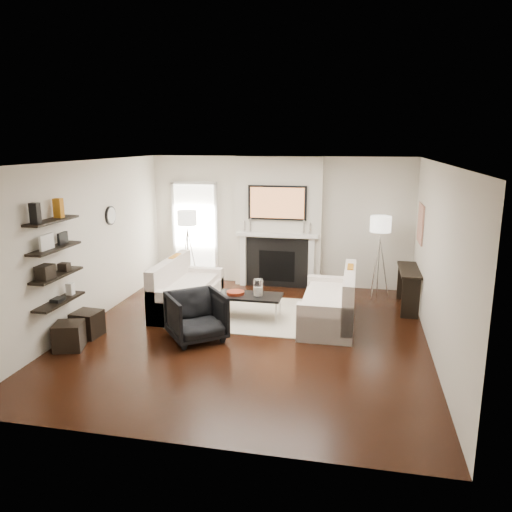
% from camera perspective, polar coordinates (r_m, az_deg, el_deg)
% --- Properties ---
extents(room_envelope, '(6.00, 6.00, 6.00)m').
position_cam_1_polar(room_envelope, '(7.61, -0.92, 0.47)').
color(room_envelope, black).
rests_on(room_envelope, ground).
extents(chimney_breast, '(1.80, 0.25, 2.70)m').
position_cam_1_polar(chimney_breast, '(10.38, 2.57, 3.85)').
color(chimney_breast, silver).
rests_on(chimney_breast, floor).
extents(fireplace_surround, '(1.30, 0.02, 1.04)m').
position_cam_1_polar(fireplace_surround, '(10.42, 2.40, -0.78)').
color(fireplace_surround, black).
rests_on(fireplace_surround, floor).
extents(firebox, '(0.75, 0.02, 0.65)m').
position_cam_1_polar(firebox, '(10.43, 2.39, -1.16)').
color(firebox, black).
rests_on(firebox, floor).
extents(mantel_pilaster_l, '(0.12, 0.08, 1.10)m').
position_cam_1_polar(mantel_pilaster_l, '(10.52, -1.49, -0.47)').
color(mantel_pilaster_l, white).
rests_on(mantel_pilaster_l, floor).
extents(mantel_pilaster_r, '(0.12, 0.08, 1.10)m').
position_cam_1_polar(mantel_pilaster_r, '(10.29, 6.33, -0.85)').
color(mantel_pilaster_r, white).
rests_on(mantel_pilaster_r, floor).
extents(mantel_shelf, '(1.70, 0.18, 0.07)m').
position_cam_1_polar(mantel_shelf, '(10.24, 2.39, 2.42)').
color(mantel_shelf, white).
rests_on(mantel_shelf, chimney_breast).
extents(tv_body, '(1.20, 0.06, 0.70)m').
position_cam_1_polar(tv_body, '(10.17, 2.45, 6.10)').
color(tv_body, black).
rests_on(tv_body, chimney_breast).
extents(tv_screen, '(1.10, 0.00, 0.62)m').
position_cam_1_polar(tv_screen, '(10.14, 2.42, 6.08)').
color(tv_screen, '#BF723F').
rests_on(tv_screen, tv_body).
extents(candlestick_l_tall, '(0.04, 0.04, 0.30)m').
position_cam_1_polar(candlestick_l_tall, '(10.32, -0.61, 3.55)').
color(candlestick_l_tall, silver).
rests_on(candlestick_l_tall, mantel_shelf).
extents(candlestick_l_short, '(0.04, 0.04, 0.24)m').
position_cam_1_polar(candlestick_l_short, '(10.36, -1.31, 3.41)').
color(candlestick_l_short, silver).
rests_on(candlestick_l_short, mantel_shelf).
extents(candlestick_r_tall, '(0.04, 0.04, 0.30)m').
position_cam_1_polar(candlestick_r_tall, '(10.15, 5.48, 3.33)').
color(candlestick_r_tall, silver).
rests_on(candlestick_r_tall, mantel_shelf).
extents(candlestick_r_short, '(0.04, 0.04, 0.24)m').
position_cam_1_polar(candlestick_r_short, '(10.14, 6.20, 3.13)').
color(candlestick_r_short, silver).
rests_on(candlestick_r_short, mantel_shelf).
extents(hallway_panel, '(0.90, 0.02, 2.10)m').
position_cam_1_polar(hallway_panel, '(10.98, -6.94, 2.68)').
color(hallway_panel, white).
rests_on(hallway_panel, floor).
extents(door_trim_l, '(0.06, 0.06, 2.16)m').
position_cam_1_polar(door_trim_l, '(11.12, -9.32, 2.73)').
color(door_trim_l, white).
rests_on(door_trim_l, floor).
extents(door_trim_r, '(0.06, 0.06, 2.16)m').
position_cam_1_polar(door_trim_r, '(10.82, -4.56, 2.58)').
color(door_trim_r, white).
rests_on(door_trim_r, floor).
extents(door_trim_top, '(1.02, 0.06, 0.06)m').
position_cam_1_polar(door_trim_top, '(10.82, -7.13, 8.29)').
color(door_trim_top, white).
rests_on(door_trim_top, wall_back).
extents(rug, '(2.60, 2.00, 0.01)m').
position_cam_1_polar(rug, '(8.92, -0.30, -6.61)').
color(rug, '#C1B59E').
rests_on(rug, floor).
extents(loveseat_left_base, '(0.85, 1.80, 0.42)m').
position_cam_1_polar(loveseat_left_base, '(9.13, -7.79, -4.92)').
color(loveseat_left_base, silver).
rests_on(loveseat_left_base, floor).
extents(loveseat_left_back, '(0.18, 1.80, 0.80)m').
position_cam_1_polar(loveseat_left_back, '(9.15, -9.83, -2.88)').
color(loveseat_left_back, silver).
rests_on(loveseat_left_back, floor).
extents(loveseat_left_arm_n, '(0.85, 0.18, 0.60)m').
position_cam_1_polar(loveseat_left_arm_n, '(8.38, -9.65, -5.99)').
color(loveseat_left_arm_n, silver).
rests_on(loveseat_left_arm_n, floor).
extents(loveseat_left_arm_s, '(0.85, 0.18, 0.60)m').
position_cam_1_polar(loveseat_left_arm_s, '(9.83, -6.24, -3.01)').
color(loveseat_left_arm_s, silver).
rests_on(loveseat_left_arm_s, floor).
extents(loveseat_left_cushion, '(0.63, 1.44, 0.10)m').
position_cam_1_polar(loveseat_left_cushion, '(9.04, -7.54, -3.38)').
color(loveseat_left_cushion, silver).
rests_on(loveseat_left_cushion, loveseat_left_base).
extents(pillow_left_orange, '(0.10, 0.42, 0.42)m').
position_cam_1_polar(pillow_left_orange, '(9.37, -9.21, -1.19)').
color(pillow_left_orange, '#BC7117').
rests_on(pillow_left_orange, loveseat_left_cushion).
extents(pillow_left_charcoal, '(0.10, 0.40, 0.40)m').
position_cam_1_polar(pillow_left_charcoal, '(8.83, -10.59, -2.19)').
color(pillow_left_charcoal, black).
rests_on(pillow_left_charcoal, loveseat_left_cushion).
extents(loveseat_right_base, '(0.85, 1.80, 0.42)m').
position_cam_1_polar(loveseat_right_base, '(8.49, 8.22, -6.33)').
color(loveseat_right_base, silver).
rests_on(loveseat_right_base, floor).
extents(loveseat_right_back, '(0.18, 1.80, 0.80)m').
position_cam_1_polar(loveseat_right_back, '(8.38, 10.58, -4.41)').
color(loveseat_right_back, silver).
rests_on(loveseat_right_back, floor).
extents(loveseat_right_arm_n, '(0.85, 0.18, 0.60)m').
position_cam_1_polar(loveseat_right_arm_n, '(7.70, 7.84, -7.67)').
color(loveseat_right_arm_n, silver).
rests_on(loveseat_right_arm_n, floor).
extents(loveseat_right_arm_s, '(0.85, 0.18, 0.60)m').
position_cam_1_polar(loveseat_right_arm_s, '(9.23, 8.57, -4.16)').
color(loveseat_right_arm_s, silver).
rests_on(loveseat_right_arm_s, floor).
extents(loveseat_right_cushion, '(0.63, 1.44, 0.10)m').
position_cam_1_polar(loveseat_right_cushion, '(8.41, 7.93, -4.64)').
color(loveseat_right_cushion, silver).
rests_on(loveseat_right_cushion, loveseat_right_base).
extents(pillow_right_orange, '(0.10, 0.42, 0.42)m').
position_cam_1_polar(pillow_right_orange, '(8.61, 10.69, -2.52)').
color(pillow_right_orange, '#BC7117').
rests_on(pillow_right_orange, loveseat_right_cushion).
extents(pillow_right_charcoal, '(0.10, 0.40, 0.40)m').
position_cam_1_polar(pillow_right_charcoal, '(8.03, 10.58, -3.72)').
color(pillow_right_charcoal, black).
rests_on(pillow_right_charcoal, loveseat_right_cushion).
extents(coffee_table, '(1.10, 0.55, 0.04)m').
position_cam_1_polar(coffee_table, '(8.60, -0.74, -4.60)').
color(coffee_table, black).
rests_on(coffee_table, floor).
extents(coffee_leg_nw, '(0.02, 0.02, 0.38)m').
position_cam_1_polar(coffee_leg_nw, '(8.58, -4.33, -6.15)').
color(coffee_leg_nw, silver).
rests_on(coffee_leg_nw, floor).
extents(coffee_leg_ne, '(0.02, 0.02, 0.38)m').
position_cam_1_polar(coffee_leg_ne, '(8.37, 2.30, -6.62)').
color(coffee_leg_ne, silver).
rests_on(coffee_leg_ne, floor).
extents(coffee_leg_sw, '(0.02, 0.02, 0.38)m').
position_cam_1_polar(coffee_leg_sw, '(8.98, -3.56, -5.26)').
color(coffee_leg_sw, silver).
rests_on(coffee_leg_sw, floor).
extents(coffee_leg_se, '(0.02, 0.02, 0.38)m').
position_cam_1_polar(coffee_leg_se, '(8.78, 2.78, -5.68)').
color(coffee_leg_se, silver).
rests_on(coffee_leg_se, floor).
extents(hurricane_glass, '(0.17, 0.17, 0.29)m').
position_cam_1_polar(hurricane_glass, '(8.52, 0.24, -3.64)').
color(hurricane_glass, white).
rests_on(hurricane_glass, coffee_table).
extents(hurricane_candle, '(0.11, 0.11, 0.16)m').
position_cam_1_polar(hurricane_candle, '(8.54, 0.24, -4.06)').
color(hurricane_candle, white).
rests_on(hurricane_candle, coffee_table).
extents(copper_bowl, '(0.31, 0.31, 0.05)m').
position_cam_1_polar(copper_bowl, '(8.64, -2.36, -4.21)').
color(copper_bowl, '#A1321A').
rests_on(copper_bowl, coffee_table).
extents(armchair, '(1.09, 1.08, 0.82)m').
position_cam_1_polar(armchair, '(7.76, -6.83, -6.61)').
color(armchair, black).
rests_on(armchair, floor).
extents(lamp_left_post, '(0.02, 0.02, 1.20)m').
position_cam_1_polar(lamp_left_post, '(10.60, -7.75, -0.20)').
color(lamp_left_post, silver).
rests_on(lamp_left_post, floor).
extents(lamp_left_shade, '(0.40, 0.40, 0.30)m').
position_cam_1_polar(lamp_left_shade, '(10.44, -7.89, 4.34)').
color(lamp_left_shade, white).
rests_on(lamp_left_shade, lamp_left_post).
extents(lamp_left_leg_a, '(0.25, 0.02, 1.23)m').
position_cam_1_polar(lamp_left_leg_a, '(10.56, -7.18, -0.23)').
color(lamp_left_leg_a, silver).
rests_on(lamp_left_leg_a, floor).
extents(lamp_left_leg_b, '(0.14, 0.22, 1.23)m').
position_cam_1_polar(lamp_left_leg_b, '(10.71, -7.86, -0.08)').
color(lamp_left_leg_b, silver).
rests_on(lamp_left_leg_b, floor).
extents(lamp_left_leg_c, '(0.14, 0.22, 1.23)m').
position_cam_1_polar(lamp_left_leg_c, '(10.53, -8.20, -0.31)').
color(lamp_left_leg_c, silver).
rests_on(lamp_left_leg_c, floor).
extents(lamp_right_post, '(0.02, 0.02, 1.20)m').
position_cam_1_polar(lamp_right_post, '(10.03, 13.80, -1.23)').
color(lamp_right_post, silver).
rests_on(lamp_right_post, floor).
extents(lamp_right_shade, '(0.40, 0.40, 0.30)m').
position_cam_1_polar(lamp_right_shade, '(9.86, 14.06, 3.57)').
color(lamp_right_shade, white).
rests_on(lamp_right_shade, lamp_right_post).
extents(lamp_right_leg_a, '(0.25, 0.02, 1.23)m').
position_cam_1_polar(lamp_right_leg_a, '(10.03, 14.42, -1.26)').
color(lamp_right_leg_a, silver).
rests_on(lamp_right_leg_a, floor).
extents(lamp_right_leg_b, '(0.14, 0.22, 1.23)m').
position_cam_1_polar(lamp_right_leg_b, '(10.12, 13.47, -1.08)').
color(lamp_right_leg_b, silver).
rests_on(lamp_right_leg_b, floor).
extents(lamp_right_leg_c, '(0.14, 0.22, 1.23)m').
position_cam_1_polar(lamp_right_leg_c, '(9.93, 13.50, -1.35)').
color(lamp_right_leg_c, silver).
rests_on(lamp_right_leg_c, floor).
extents(console_top, '(0.35, 1.20, 0.04)m').
position_cam_1_polar(console_top, '(9.42, 17.11, -1.53)').
color(console_top, black).
rests_on(console_top, floor).
extents(console_leg_n, '(0.30, 0.04, 0.71)m').
position_cam_1_polar(console_leg_n, '(9.00, 17.25, -4.70)').
color(console_leg_n, black).
rests_on(console_leg_n, floor).
extents(console_leg_s, '(0.30, 0.04, 0.71)m').
position_cam_1_polar(console_leg_s, '(10.05, 16.70, -2.83)').
color(console_leg_s, black).
rests_on(console_leg_s, floor).
extents(wall_art, '(0.03, 0.70, 0.70)m').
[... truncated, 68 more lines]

